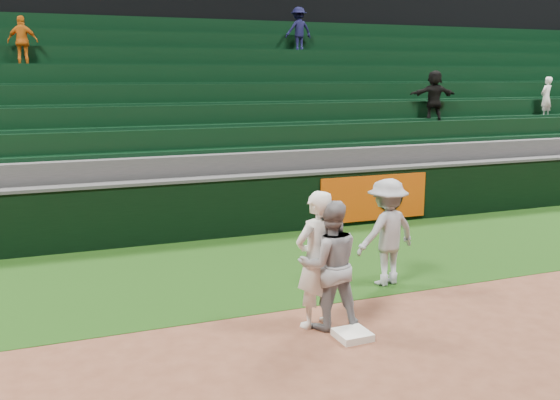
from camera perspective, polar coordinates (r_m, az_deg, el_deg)
The scene contains 8 objects.
ground at distance 8.48m, azimuth 7.60°, elevation -11.41°, with size 70.00×70.00×0.00m, color brown.
foul_grass at distance 11.04m, azimuth 0.07°, elevation -5.83°, with size 36.00×4.20×0.01m, color #14340D.
first_base at distance 8.10m, azimuth 6.65°, elevation -12.14°, with size 0.41×0.41×0.09m, color white.
first_baseman at distance 8.15m, azimuth 3.36°, elevation -5.46°, with size 0.66×0.44×1.82m, color white.
baserunner at distance 8.14m, azimuth 4.55°, elevation -5.91°, with size 0.83×0.65×1.71m, color #92939B.
base_coach at distance 9.91m, azimuth 9.74°, elevation -2.91°, with size 1.09×0.63×1.69m, color #A4A7B1.
field_wall at distance 12.90m, azimuth -3.38°, elevation -0.44°, with size 36.00×0.45×1.25m.
stadium_seating at distance 16.33m, azimuth -7.60°, elevation 5.77°, with size 36.00×5.95×5.16m.
Camera 1 is at (-3.83, -6.82, 3.27)m, focal length 40.00 mm.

